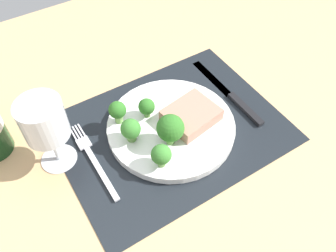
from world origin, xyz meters
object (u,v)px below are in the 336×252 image
object	(u,v)px
fork	(93,159)
knife	(232,96)
plate	(171,126)
steak	(191,115)
wine_glass	(44,123)

from	to	relation	value
fork	knife	distance (cm)	31.95
knife	plate	bearing A→B (deg)	-179.92
steak	knife	size ratio (longest dim) A/B	0.42
fork	steak	bearing A→B (deg)	-7.58
fork	knife	world-z (taller)	knife
wine_glass	plate	bearing A→B (deg)	-13.64
fork	wine_glass	world-z (taller)	wine_glass
plate	fork	world-z (taller)	plate
steak	fork	xyz separation A→B (cm)	(-20.06, 2.54, -2.66)
plate	fork	bearing A→B (deg)	174.97
steak	fork	size ratio (longest dim) A/B	0.50
steak	knife	bearing A→B (deg)	7.90
plate	knife	bearing A→B (deg)	1.92
steak	knife	distance (cm)	12.27
knife	fork	bearing A→B (deg)	176.56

